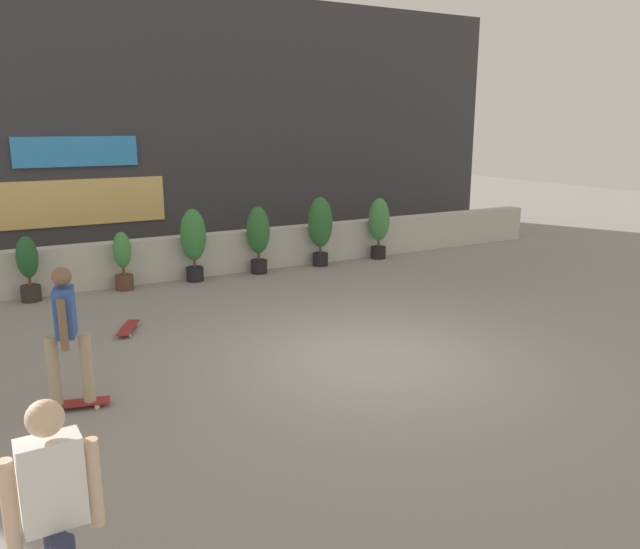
# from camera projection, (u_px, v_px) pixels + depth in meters

# --- Properties ---
(ground_plane) EXTENTS (48.00, 48.00, 0.00)m
(ground_plane) POSITION_uv_depth(u_px,v_px,m) (371.00, 357.00, 8.93)
(ground_plane) COLOR gray
(planter_wall) EXTENTS (18.00, 0.40, 0.90)m
(planter_wall) POSITION_uv_depth(u_px,v_px,m) (221.00, 253.00, 13.92)
(planter_wall) COLOR beige
(planter_wall) RESTS_ON ground
(building_backdrop) EXTENTS (20.00, 2.08, 6.50)m
(building_backdrop) POSITION_uv_depth(u_px,v_px,m) (163.00, 123.00, 16.65)
(building_backdrop) COLOR #38383D
(building_backdrop) RESTS_ON ground
(potted_plant_0) EXTENTS (0.38, 0.38, 1.23)m
(potted_plant_0) POSITION_uv_depth(u_px,v_px,m) (28.00, 266.00, 11.62)
(potted_plant_0) COLOR #2D2823
(potted_plant_0) RESTS_ON ground
(potted_plant_1) EXTENTS (0.36, 0.36, 1.17)m
(potted_plant_1) POSITION_uv_depth(u_px,v_px,m) (123.00, 260.00, 12.44)
(potted_plant_1) COLOR brown
(potted_plant_1) RESTS_ON ground
(potted_plant_2) EXTENTS (0.53, 0.53, 1.53)m
(potted_plant_2) POSITION_uv_depth(u_px,v_px,m) (193.00, 239.00, 13.07)
(potted_plant_2) COLOR black
(potted_plant_2) RESTS_ON ground
(potted_plant_3) EXTENTS (0.51, 0.51, 1.49)m
(potted_plant_3) POSITION_uv_depth(u_px,v_px,m) (258.00, 235.00, 13.78)
(potted_plant_3) COLOR black
(potted_plant_3) RESTS_ON ground
(potted_plant_4) EXTENTS (0.56, 0.56, 1.60)m
(potted_plant_4) POSITION_uv_depth(u_px,v_px,m) (320.00, 226.00, 14.50)
(potted_plant_4) COLOR black
(potted_plant_4) RESTS_ON ground
(potted_plant_5) EXTENTS (0.51, 0.51, 1.49)m
(potted_plant_5) POSITION_uv_depth(u_px,v_px,m) (379.00, 224.00, 15.30)
(potted_plant_5) COLOR black
(potted_plant_5) RESTS_ON ground
(skater_far_left) EXTENTS (0.82, 0.55, 1.70)m
(skater_far_left) POSITION_uv_depth(u_px,v_px,m) (67.00, 332.00, 7.11)
(skater_far_left) COLOR maroon
(skater_far_left) RESTS_ON ground
(skater_by_wall_right) EXTENTS (0.56, 0.81, 1.70)m
(skater_by_wall_right) POSITION_uv_depth(u_px,v_px,m) (56.00, 517.00, 3.77)
(skater_by_wall_right) COLOR black
(skater_by_wall_right) RESTS_ON ground
(skateboard_near_camera) EXTENTS (0.53, 0.81, 0.08)m
(skateboard_near_camera) POSITION_uv_depth(u_px,v_px,m) (128.00, 328.00, 10.04)
(skateboard_near_camera) COLOR maroon
(skateboard_near_camera) RESTS_ON ground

